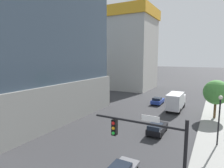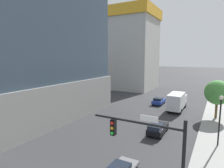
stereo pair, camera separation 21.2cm
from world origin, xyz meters
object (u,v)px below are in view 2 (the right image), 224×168
(construction_building, at_px, (132,45))
(car_blue, at_px, (159,101))
(traffic_light_pole, at_px, (149,146))
(car_black, at_px, (157,128))
(street_lamp, at_px, (220,113))
(box_truck, at_px, (177,101))
(street_tree, at_px, (217,93))

(construction_building, distance_m, car_blue, 24.76)
(traffic_light_pole, xyz_separation_m, car_black, (-2.94, 12.37, -3.61))
(construction_building, height_order, street_lamp, construction_building)
(construction_building, bearing_deg, box_truck, -48.28)
(car_black, xyz_separation_m, box_truck, (0.00, 12.51, 1.03))
(construction_building, relative_size, street_tree, 5.52)
(construction_building, relative_size, street_lamp, 6.03)
(street_lamp, relative_size, car_blue, 1.32)
(car_black, bearing_deg, box_truck, 90.00)
(street_lamp, relative_size, car_black, 1.34)
(street_lamp, relative_size, box_truck, 0.74)
(construction_building, relative_size, car_blue, 7.98)
(traffic_light_pole, distance_m, box_truck, 25.19)
(car_black, xyz_separation_m, car_blue, (-4.16, 15.43, -0.03))
(street_lamp, xyz_separation_m, car_black, (-6.72, 0.18, -3.02))
(traffic_light_pole, distance_m, car_black, 13.22)
(traffic_light_pole, bearing_deg, car_blue, 104.32)
(traffic_light_pole, bearing_deg, car_black, 103.37)
(street_tree, relative_size, car_blue, 1.44)
(traffic_light_pole, height_order, box_truck, traffic_light_pole)
(car_blue, height_order, box_truck, box_truck)
(car_black, distance_m, box_truck, 12.55)
(street_lamp, height_order, street_tree, street_tree)
(box_truck, bearing_deg, car_black, -90.00)
(construction_building, relative_size, car_black, 8.06)
(street_lamp, height_order, car_blue, street_lamp)
(street_tree, bearing_deg, street_lamp, -87.88)
(car_black, distance_m, car_blue, 15.98)
(traffic_light_pole, bearing_deg, street_lamp, 72.76)
(traffic_light_pole, height_order, car_blue, traffic_light_pole)
(construction_building, bearing_deg, car_black, -61.46)
(street_lamp, xyz_separation_m, street_tree, (-0.39, 10.58, 0.46))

